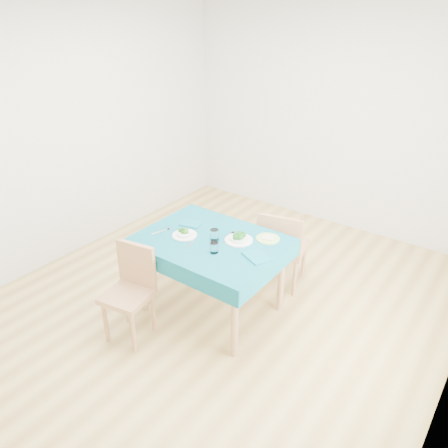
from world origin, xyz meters
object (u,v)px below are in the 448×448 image
Objects in this scene: bowl_near at (185,232)px; side_plate at (268,239)px; bowl_far at (239,237)px; chair_far at (284,235)px; table at (211,276)px; chair_near at (127,292)px.

bowl_near reaches higher than side_plate.
bowl_near is 0.90× the size of bowl_far.
bowl_near is at bearing 45.19° from chair_far.
table is 1.37× the size of chair_near.
chair_far is 4.96× the size of bowl_near.
chair_near reaches higher than bowl_far.
chair_far reaches higher than bowl_far.
chair_far reaches higher than table.
bowl_far is at bearing 32.50° from table.
chair_near is 0.84× the size of chair_far.
side_plate is (0.63, 0.39, -0.03)m from bowl_near.
chair_near is 4.38× the size of side_plate.
bowl_far is (0.55, 0.85, 0.33)m from chair_near.
bowl_near is 1.06× the size of side_plate.
bowl_far reaches higher than table.
bowl_near reaches higher than table.
side_plate is at bearing 44.12° from chair_near.
chair_near is 1.64m from chair_far.
table is at bearing -147.50° from bowl_far.
bowl_near is 0.75m from side_plate.
bowl_far is (-0.10, -0.66, 0.24)m from chair_far.
chair_far is at bearing 100.58° from side_plate.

